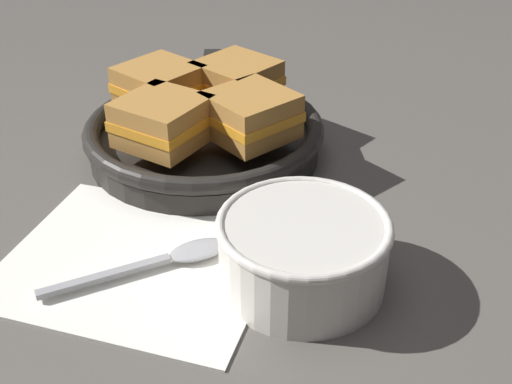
# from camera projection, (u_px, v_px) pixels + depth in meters

# --- Properties ---
(ground_plane) EXTENTS (4.00, 4.00, 0.00)m
(ground_plane) POSITION_uv_depth(u_px,v_px,m) (185.00, 233.00, 0.58)
(ground_plane) COLOR #56514C
(napkin) EXTENTS (0.24, 0.21, 0.00)m
(napkin) POSITION_uv_depth(u_px,v_px,m) (139.00, 260.00, 0.55)
(napkin) COLOR white
(napkin) RESTS_ON ground_plane
(soup_bowl) EXTENTS (0.14, 0.14, 0.06)m
(soup_bowl) POSITION_uv_depth(u_px,v_px,m) (303.00, 248.00, 0.51)
(soup_bowl) COLOR silver
(soup_bowl) RESTS_ON ground_plane
(spoon) EXTENTS (0.14, 0.11, 0.01)m
(spoon) POSITION_uv_depth(u_px,v_px,m) (174.00, 257.00, 0.54)
(spoon) COLOR #9E9EA3
(spoon) RESTS_ON napkin
(skillet) EXTENTS (0.26, 0.36, 0.04)m
(skillet) POSITION_uv_depth(u_px,v_px,m) (205.00, 136.00, 0.70)
(skillet) COLOR black
(skillet) RESTS_ON ground_plane
(sandwich_near_left) EXTENTS (0.10, 0.10, 0.05)m
(sandwich_near_left) POSITION_uv_depth(u_px,v_px,m) (163.00, 121.00, 0.63)
(sandwich_near_left) COLOR #B27A38
(sandwich_near_left) RESTS_ON skillet
(sandwich_near_right) EXTENTS (0.11, 0.11, 0.05)m
(sandwich_near_right) POSITION_uv_depth(u_px,v_px,m) (250.00, 115.00, 0.64)
(sandwich_near_right) COLOR #B27A38
(sandwich_near_right) RESTS_ON skillet
(sandwich_far_left) EXTENTS (0.11, 0.11, 0.05)m
(sandwich_far_left) POSITION_uv_depth(u_px,v_px,m) (239.00, 81.00, 0.71)
(sandwich_far_left) COLOR #B27A38
(sandwich_far_left) RESTS_ON skillet
(sandwich_far_right) EXTENTS (0.11, 0.11, 0.05)m
(sandwich_far_right) POSITION_uv_depth(u_px,v_px,m) (160.00, 86.00, 0.70)
(sandwich_far_right) COLOR #B27A38
(sandwich_far_right) RESTS_ON skillet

